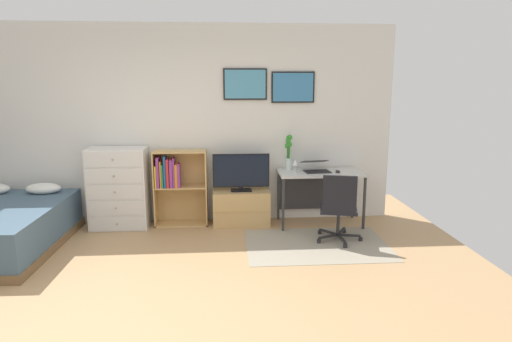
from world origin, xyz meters
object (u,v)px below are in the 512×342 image
(dresser, at_px, (119,188))
(desk, at_px, (319,180))
(bookshelf, at_px, (176,182))
(wine_glass, at_px, (295,163))
(tv_stand, at_px, (241,207))
(computer_mouse, at_px, (338,171))
(bamboo_vase, at_px, (289,151))
(laptop, at_px, (316,167))
(office_chair, at_px, (339,206))
(television, at_px, (241,173))

(dresser, bearing_deg, desk, 0.14)
(bookshelf, xyz_separation_m, wine_glass, (1.60, -0.21, 0.28))
(tv_stand, bearing_deg, computer_mouse, -6.94)
(dresser, xyz_separation_m, bamboo_vase, (2.30, 0.11, 0.46))
(desk, xyz_separation_m, laptop, (-0.06, -0.03, 0.20))
(desk, relative_size, office_chair, 1.33)
(dresser, distance_m, television, 1.65)
(office_chair, xyz_separation_m, laptop, (-0.13, 0.77, 0.34))
(bookshelf, height_order, desk, bookshelf)
(bookshelf, bearing_deg, desk, -1.71)
(tv_stand, xyz_separation_m, laptop, (1.02, -0.04, 0.56))
(bookshelf, xyz_separation_m, television, (0.89, -0.07, 0.13))
(dresser, height_order, desk, dresser)
(television, bearing_deg, computer_mouse, -5.96)
(office_chair, height_order, bamboo_vase, bamboo_vase)
(office_chair, distance_m, wine_glass, 0.88)
(computer_mouse, bearing_deg, desk, 145.52)
(dresser, distance_m, wine_glass, 2.38)
(desk, distance_m, office_chair, 0.81)
(tv_stand, height_order, office_chair, office_chair)
(tv_stand, height_order, computer_mouse, computer_mouse)
(dresser, bearing_deg, office_chair, -15.81)
(television, bearing_deg, dresser, 179.75)
(wine_glass, bearing_deg, bookshelf, 172.44)
(television, xyz_separation_m, computer_mouse, (1.29, -0.13, 0.03))
(office_chair, bearing_deg, computer_mouse, 91.55)
(dresser, relative_size, computer_mouse, 10.39)
(computer_mouse, xyz_separation_m, bamboo_vase, (-0.63, 0.25, 0.24))
(tv_stand, distance_m, television, 0.49)
(office_chair, bearing_deg, bamboo_vase, 132.63)
(bookshelf, bearing_deg, bamboo_vase, 1.50)
(tv_stand, height_order, laptop, laptop)
(desk, xyz_separation_m, bamboo_vase, (-0.42, 0.10, 0.40))
(tv_stand, distance_m, desk, 1.13)
(laptop, height_order, wine_glass, wine_glass)
(dresser, height_order, laptop, dresser)
(laptop, relative_size, wine_glass, 2.26)
(computer_mouse, relative_size, bamboo_vase, 0.21)
(dresser, relative_size, laptop, 2.65)
(laptop, bearing_deg, dresser, 173.19)
(dresser, distance_m, desk, 2.71)
(bookshelf, bearing_deg, tv_stand, -3.24)
(tv_stand, bearing_deg, dresser, -179.48)
(bookshelf, bearing_deg, laptop, -2.62)
(bookshelf, distance_m, computer_mouse, 2.20)
(desk, bearing_deg, laptop, -153.74)
(bookshelf, height_order, television, bookshelf)
(tv_stand, relative_size, office_chair, 0.90)
(office_chair, bearing_deg, wine_glass, 138.26)
(television, bearing_deg, tv_stand, 90.00)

